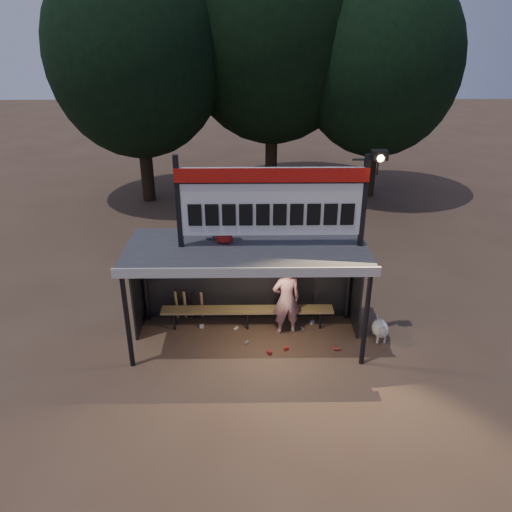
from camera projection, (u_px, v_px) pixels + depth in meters
The scene contains 13 objects.
ground at pixel (247, 339), 11.29m from camera, with size 80.00×80.00×0.00m, color #513828.
player at pixel (286, 299), 11.19m from camera, with size 0.64×0.42×1.76m, color silver.
child_a at pixel (212, 213), 10.46m from camera, with size 0.54×0.42×1.11m, color slate.
child_b at pixel (224, 220), 10.26m from camera, with size 0.50×0.32×1.01m, color #A31B19.
dugout_shelter at pixel (247, 261), 10.73m from camera, with size 5.10×2.08×2.32m.
scoreboard_assembly at pixel (274, 200), 9.89m from camera, with size 4.10×0.27×1.99m.
bench at pixel (247, 310), 11.60m from camera, with size 4.00×0.35×0.48m.
tree_left at pixel (136, 54), 17.98m from camera, with size 6.46×6.46×9.27m.
tree_mid at pixel (273, 33), 19.13m from camera, with size 7.22×7.22×10.36m.
tree_right at pixel (380, 62), 18.68m from camera, with size 6.08×6.08×8.72m.
dog at pixel (381, 329), 11.18m from camera, with size 0.36×0.81×0.49m.
bats at pixel (189, 305), 11.83m from camera, with size 0.68×0.35×0.84m.
litter at pixel (273, 337), 11.31m from camera, with size 3.14×1.32×0.08m.
Camera 1 is at (0.06, -9.44, 6.47)m, focal length 35.00 mm.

